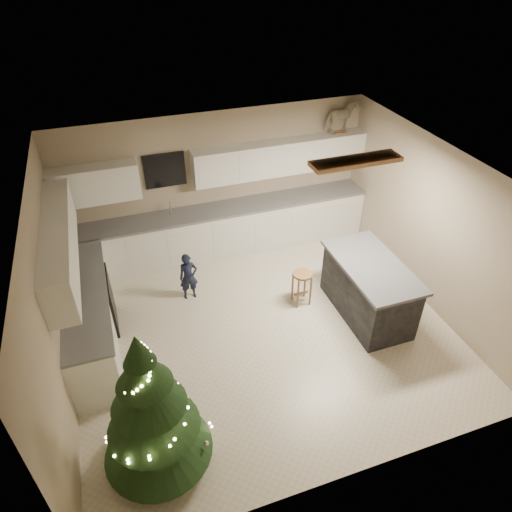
% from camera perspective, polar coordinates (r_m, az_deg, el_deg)
% --- Properties ---
extents(ground_plane, '(5.50, 5.50, 0.00)m').
position_cam_1_polar(ground_plane, '(7.14, 0.93, -9.06)').
color(ground_plane, beige).
extents(room_shell, '(5.52, 5.02, 2.61)m').
position_cam_1_polar(room_shell, '(6.03, 1.29, 2.81)').
color(room_shell, tan).
rests_on(room_shell, ground_plane).
extents(cabinetry, '(5.50, 3.20, 2.00)m').
position_cam_1_polar(cabinetry, '(7.73, -9.57, 1.70)').
color(cabinetry, silver).
rests_on(cabinetry, ground_plane).
extents(island, '(0.90, 1.70, 0.95)m').
position_cam_1_polar(island, '(7.30, 13.86, -4.02)').
color(island, black).
rests_on(island, ground_plane).
extents(bar_stool, '(0.31, 0.31, 0.60)m').
position_cam_1_polar(bar_stool, '(7.34, 5.78, -3.06)').
color(bar_stool, olive).
rests_on(bar_stool, ground_plane).
extents(christmas_tree, '(1.27, 1.23, 2.03)m').
position_cam_1_polar(christmas_tree, '(5.25, -12.90, -18.84)').
color(christmas_tree, '#3F2816').
rests_on(christmas_tree, ground_plane).
extents(toddler, '(0.31, 0.21, 0.84)m').
position_cam_1_polar(toddler, '(7.51, -8.43, -2.58)').
color(toddler, '#1C213E').
rests_on(toddler, ground_plane).
extents(rocking_horse, '(0.69, 0.43, 0.56)m').
position_cam_1_polar(rocking_horse, '(8.59, 10.69, 16.66)').
color(rocking_horse, olive).
rests_on(rocking_horse, cabinetry).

